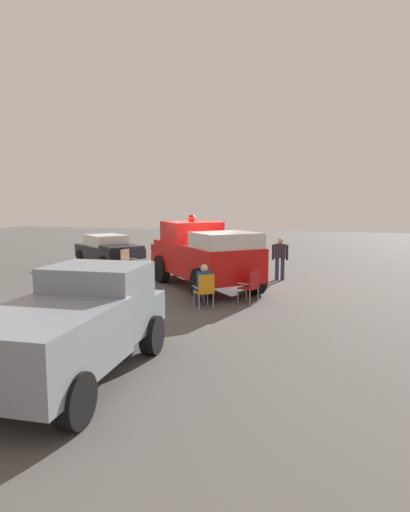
# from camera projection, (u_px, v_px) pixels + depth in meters

# --- Properties ---
(ground_plane) EXTENTS (60.00, 60.00, 0.00)m
(ground_plane) POSITION_uv_depth(u_px,v_px,m) (197.00, 285.00, 16.65)
(ground_plane) COLOR #514F4C
(vintage_fire_truck) EXTENTS (5.53, 5.92, 2.59)m
(vintage_fire_truck) POSITION_uv_depth(u_px,v_px,m) (202.00, 254.00, 16.14)
(vintage_fire_truck) COLOR black
(vintage_fire_truck) RESTS_ON ground
(classic_hot_rod) EXTENTS (4.55, 4.19, 1.46)m
(classic_hot_rod) POSITION_uv_depth(u_px,v_px,m) (109.00, 250.00, 21.44)
(classic_hot_rod) COLOR black
(classic_hot_rod) RESTS_ON ground
(parked_pickup) EXTENTS (2.15, 4.85, 1.90)m
(parked_pickup) POSITION_uv_depth(u_px,v_px,m) (75.00, 323.00, 7.87)
(parked_pickup) COLOR black
(parked_pickup) RESTS_ON ground
(lawn_chair_near_truck) EXTENTS (0.69, 0.69, 1.02)m
(lawn_chair_near_truck) POSITION_uv_depth(u_px,v_px,m) (205.00, 288.00, 12.99)
(lawn_chair_near_truck) COLOR #B7BABF
(lawn_chair_near_truck) RESTS_ON ground
(lawn_chair_by_car) EXTENTS (0.64, 0.64, 1.02)m
(lawn_chair_by_car) POSITION_uv_depth(u_px,v_px,m) (127.00, 260.00, 19.27)
(lawn_chair_by_car) COLOR #B7BABF
(lawn_chair_by_car) RESTS_ON ground
(lawn_chair_spare) EXTENTS (0.66, 0.66, 1.02)m
(lawn_chair_spare) POSITION_uv_depth(u_px,v_px,m) (251.00, 284.00, 13.65)
(lawn_chair_spare) COLOR #B7BABF
(lawn_chair_spare) RESTS_ON ground
(spectator_seated) EXTENTS (0.62, 0.65, 1.29)m
(spectator_seated) POSITION_uv_depth(u_px,v_px,m) (203.00, 284.00, 13.10)
(spectator_seated) COLOR #383842
(spectator_seated) RESTS_ON ground
(spectator_standing) EXTENTS (0.64, 0.29, 1.68)m
(spectator_standing) POSITION_uv_depth(u_px,v_px,m) (280.00, 256.00, 17.58)
(spectator_standing) COLOR #2D334C
(spectator_standing) RESTS_ON ground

